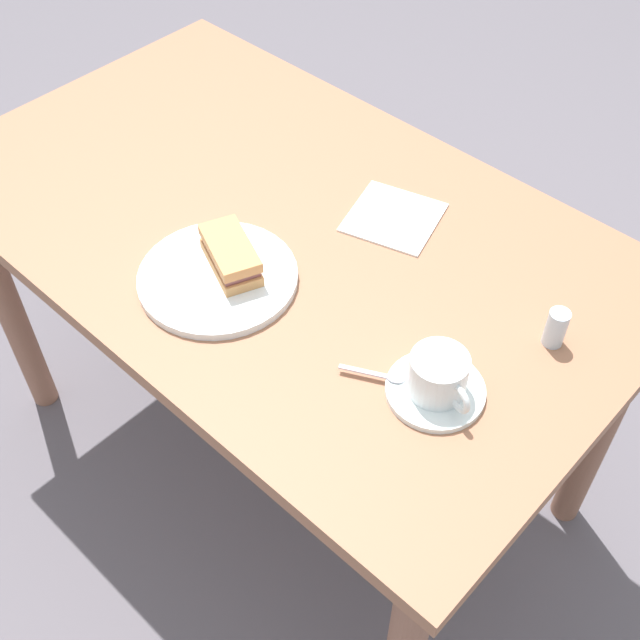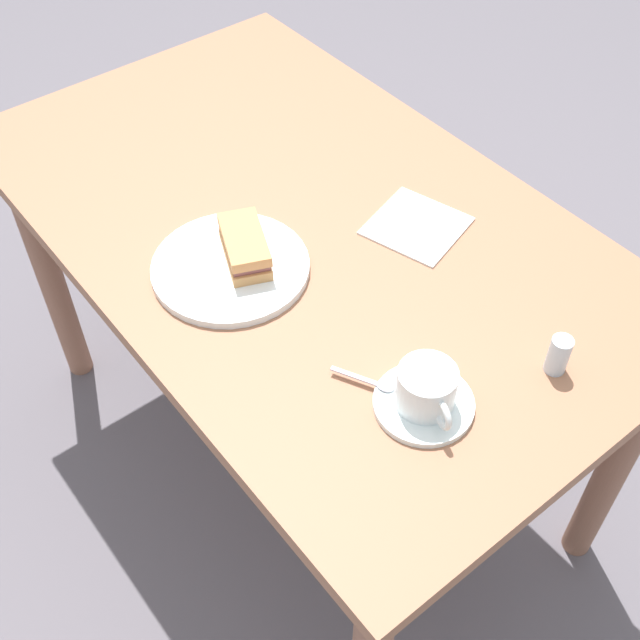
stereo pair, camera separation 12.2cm
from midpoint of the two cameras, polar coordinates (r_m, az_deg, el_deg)
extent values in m
plane|color=#5D585F|center=(1.99, 0.88, -9.03)|extent=(6.00, 6.00, 0.00)
cube|color=#976245|center=(1.44, 1.21, 6.54)|extent=(1.27, 0.76, 0.03)
cylinder|color=#90604A|center=(1.96, -16.82, 3.16)|extent=(0.06, 0.06, 0.70)
cylinder|color=#90604A|center=(2.17, -2.10, 10.52)|extent=(0.06, 0.06, 0.70)
cylinder|color=#90604A|center=(1.68, 22.19, -9.10)|extent=(0.06, 0.06, 0.70)
cylinder|color=white|center=(1.34, -3.70, 3.57)|extent=(0.26, 0.26, 0.01)
cube|color=tan|center=(1.33, -2.65, 4.54)|extent=(0.14, 0.11, 0.02)
cube|color=brown|center=(1.32, -2.67, 5.03)|extent=(0.13, 0.10, 0.01)
cube|color=tan|center=(1.31, -2.69, 5.53)|extent=(0.14, 0.11, 0.02)
cylinder|color=silver|center=(1.17, 10.26, -5.97)|extent=(0.14, 0.14, 0.01)
cylinder|color=white|center=(1.14, 10.51, -4.86)|extent=(0.08, 0.08, 0.07)
cylinder|color=#A07151|center=(1.12, 10.71, -3.98)|extent=(0.07, 0.07, 0.01)
torus|color=white|center=(1.12, 11.69, -6.70)|extent=(0.05, 0.02, 0.05)
cube|color=silver|center=(1.18, 5.46, -4.14)|extent=(0.07, 0.04, 0.00)
ellipsoid|color=silver|center=(1.17, 7.61, -4.83)|extent=(0.03, 0.03, 0.01)
cube|color=white|center=(1.43, 9.23, 6.41)|extent=(0.19, 0.19, 0.00)
cylinder|color=silver|center=(1.24, 19.11, -2.49)|extent=(0.03, 0.03, 0.06)
camera|label=1|loc=(0.06, -87.13, 3.19)|focal=45.65mm
camera|label=2|loc=(0.06, 92.87, -3.19)|focal=45.65mm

